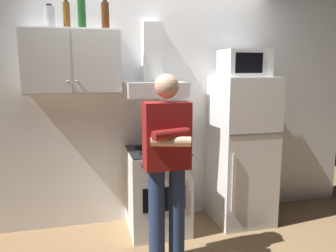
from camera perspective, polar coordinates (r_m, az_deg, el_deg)
ground_plane at (r=3.49m, az=0.00°, el=-18.95°), size 7.00×7.00×0.00m
back_wall_tiled at (r=3.67m, az=-2.33°, el=4.59°), size 4.80×0.10×2.70m
upper_cabinet at (r=3.35m, az=-16.15°, el=10.61°), size 0.90×0.37×0.60m
stove_oven at (r=3.52m, az=-1.83°, el=-10.96°), size 0.60×0.62×0.87m
range_hood at (r=3.42m, az=-2.39°, el=8.39°), size 0.60×0.44×0.75m
refrigerator at (r=3.73m, az=12.58°, el=-4.13°), size 0.60×0.62×1.60m
microwave at (r=3.64m, az=12.99°, el=10.47°), size 0.48×0.37×0.28m
person_standing at (r=2.81m, az=-0.18°, el=-6.28°), size 0.38×0.33×1.64m
bottle_beer_brown at (r=3.41m, az=-17.04°, el=17.70°), size 0.06×0.06×0.26m
bottle_wine_green at (r=3.39m, az=-14.63°, el=18.39°), size 0.08×0.08×0.32m
bottle_rum_dark at (r=3.39m, az=-10.72°, el=18.10°), size 0.07×0.07×0.27m
bottle_canister_steel at (r=3.41m, az=-19.70°, el=17.21°), size 0.09×0.09×0.22m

